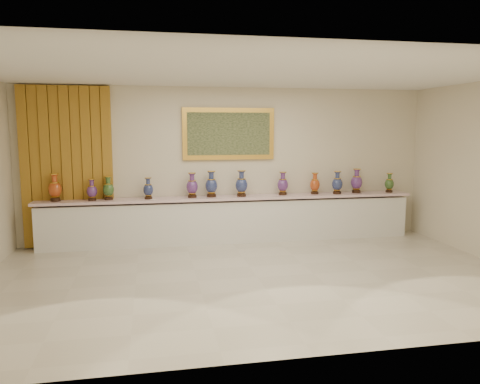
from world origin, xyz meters
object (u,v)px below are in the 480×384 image
(vase_0, at_px, (55,189))
(vase_2, at_px, (108,189))
(counter, at_px, (231,220))
(vase_1, at_px, (92,191))

(vase_0, distance_m, vase_2, 0.93)
(vase_0, bearing_deg, counter, 0.23)
(counter, bearing_deg, vase_2, 179.92)
(counter, height_order, vase_2, vase_2)
(vase_0, xyz_separation_m, vase_2, (0.93, 0.02, -0.03))
(vase_0, height_order, vase_1, vase_0)
(vase_0, distance_m, vase_1, 0.65)
(vase_0, relative_size, vase_1, 1.27)
(vase_0, relative_size, vase_2, 1.15)
(vase_0, xyz_separation_m, vase_1, (0.64, -0.03, -0.05))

